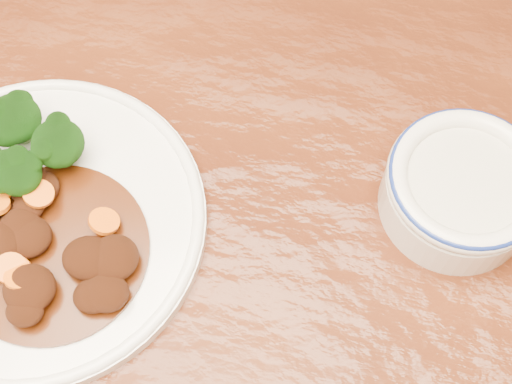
# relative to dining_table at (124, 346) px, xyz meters

# --- Properties ---
(dining_table) EXTENTS (1.57, 1.02, 0.75)m
(dining_table) POSITION_rel_dining_table_xyz_m (0.00, 0.00, 0.00)
(dining_table) COLOR #5C2710
(dining_table) RESTS_ON ground
(dinner_plate) EXTENTS (0.30, 0.30, 0.02)m
(dinner_plate) POSITION_rel_dining_table_xyz_m (-0.08, 0.08, 0.09)
(dinner_plate) COLOR white
(dinner_plate) RESTS_ON dining_table
(mince_stew) EXTENTS (0.17, 0.17, 0.03)m
(mince_stew) POSITION_rel_dining_table_xyz_m (-0.07, 0.05, 0.11)
(mince_stew) COLOR #491E07
(mince_stew) RESTS_ON dinner_plate
(dip_bowl) EXTENTS (0.14, 0.14, 0.06)m
(dip_bowl) POSITION_rel_dining_table_xyz_m (0.29, 0.15, 0.11)
(dip_bowl) COLOR silver
(dip_bowl) RESTS_ON dining_table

